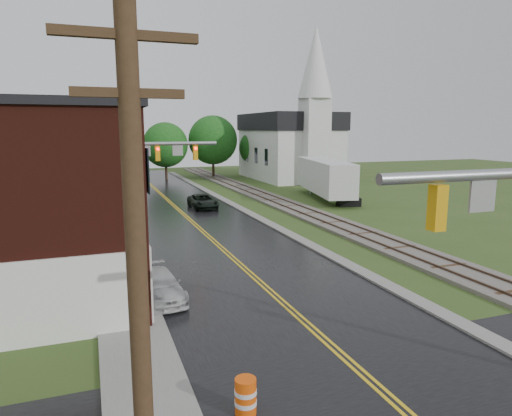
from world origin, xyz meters
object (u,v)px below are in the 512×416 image
church (292,139)px  suv_dark (203,202)px  tree_left_e (74,152)px  traffic_signal_far (147,161)px  utility_pole_a (139,316)px  utility_pole_c (94,154)px  semi_trailer (325,176)px  utility_pole_b (100,173)px  pickup_white (160,286)px  tree_left_c (12,160)px  construction_barrel (246,397)px

church → suv_dark: size_ratio=4.37×
church → tree_left_e: (-28.85, -7.84, -1.02)m
traffic_signal_far → suv_dark: traffic_signal_far is taller
utility_pole_a → utility_pole_c: (0.00, 44.00, 0.00)m
semi_trailer → utility_pole_b: bearing=-148.5°
utility_pole_b → semi_trailer: (22.35, 13.72, -2.34)m
tree_left_e → pickup_white: size_ratio=2.00×
traffic_signal_far → utility_pole_c: (-3.33, 17.00, -0.25)m
utility_pole_b → tree_left_e: 23.99m
traffic_signal_far → tree_left_c: 16.56m
pickup_white → tree_left_c: bearing=103.2°
tree_left_c → construction_barrel: bearing=-74.5°
tree_left_c → tree_left_e: tree_left_e is taller
utility_pole_c → tree_left_c: utility_pole_c is taller
church → tree_left_c: size_ratio=2.61×
traffic_signal_far → pickup_white: 14.83m
church → semi_trailer: 18.88m
utility_pole_a → tree_left_c: utility_pole_a is taller
semi_trailer → construction_barrel: size_ratio=13.37×
church → utility_pole_b: size_ratio=2.22×
utility_pole_b → utility_pole_c: 22.00m
suv_dark → tree_left_e: bearing=133.1°
suv_dark → semi_trailer: size_ratio=0.35×
tree_left_c → tree_left_e: bearing=50.2°
traffic_signal_far → pickup_white: (-1.33, -14.11, -4.38)m
traffic_signal_far → utility_pole_b: size_ratio=0.82×
pickup_white → semi_trailer: bearing=43.0°
traffic_signal_far → suv_dark: (5.73, 7.45, -4.34)m
utility_pole_b → tree_left_c: utility_pole_b is taller
church → tree_left_e: size_ratio=2.45×
church → utility_pole_b: 41.55m
church → utility_pole_a: (-26.80, -53.74, -1.11)m
church → traffic_signal_far: bearing=-131.3°
traffic_signal_far → construction_barrel: (-0.45, -23.00, -4.48)m
semi_trailer → utility_pole_c: bearing=159.7°
church → utility_pole_c: (-26.80, -9.74, -1.11)m
construction_barrel → utility_pole_b: bearing=99.1°
utility_pole_c → church: bearing=20.0°
utility_pole_c → utility_pole_a: bearing=-90.0°
utility_pole_b → pickup_white: (2.00, -9.11, -4.13)m
utility_pole_a → construction_barrel: 6.49m
suv_dark → semi_trailer: semi_trailer is taller
tree_left_e → semi_trailer: size_ratio=0.62×
utility_pole_b → utility_pole_a: bearing=-90.0°
utility_pole_b → tree_left_e: utility_pole_b is taller
traffic_signal_far → utility_pole_b: 6.01m
tree_left_e → semi_trailer: 26.55m
tree_left_c → church: bearing=22.2°
utility_pole_b → suv_dark: utility_pole_b is taller
utility_pole_b → tree_left_c: 19.24m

